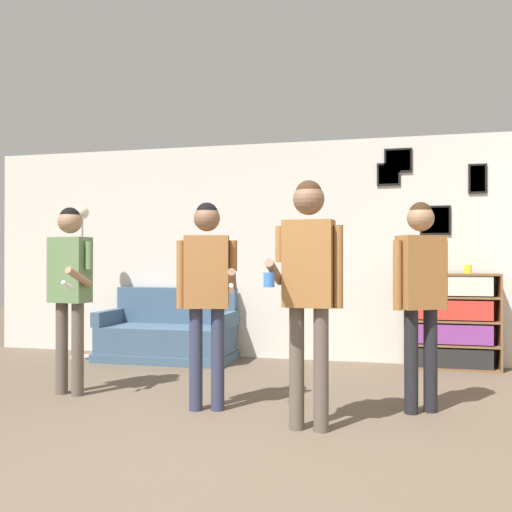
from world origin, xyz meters
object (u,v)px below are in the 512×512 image
at_px(person_player_foreground_center, 207,282).
at_px(person_spectator_near_bookshelf, 421,283).
at_px(couch, 168,336).
at_px(person_player_foreground_left, 70,279).
at_px(bookshelf, 451,321).
at_px(person_watcher_holding_cup, 309,274).
at_px(drinking_cup, 468,269).
at_px(floor_lamp, 82,263).

height_order(person_player_foreground_center, person_spectator_near_bookshelf, person_player_foreground_center).
height_order(couch, person_player_foreground_left, person_player_foreground_left).
relative_size(bookshelf, person_watcher_holding_cup, 0.60).
xyz_separation_m(couch, person_spectator_near_bookshelf, (2.93, -1.81, 0.76)).
xyz_separation_m(person_player_foreground_left, person_spectator_near_bookshelf, (3.10, 0.12, -0.01)).
relative_size(couch, person_player_foreground_left, 0.96).
distance_m(person_player_foreground_center, drinking_cup, 3.29).
distance_m(couch, person_watcher_holding_cup, 3.38).
xyz_separation_m(couch, floor_lamp, (-1.08, -0.17, 0.91)).
relative_size(couch, bookshelf, 1.53).
distance_m(floor_lamp, person_spectator_near_bookshelf, 4.34).
bearing_deg(person_player_foreground_left, drinking_cup, 29.85).
bearing_deg(person_spectator_near_bookshelf, drinking_cup, 73.33).
bearing_deg(person_spectator_near_bookshelf, bookshelf, 78.10).
bearing_deg(floor_lamp, person_watcher_holding_cup, -36.00).
xyz_separation_m(person_spectator_near_bookshelf, drinking_cup, (0.60, 2.01, 0.08)).
bearing_deg(person_player_foreground_center, floor_lamp, 139.45).
xyz_separation_m(person_player_foreground_left, person_player_foreground_center, (1.39, -0.22, -0.01)).
distance_m(person_watcher_holding_cup, person_spectator_near_bookshelf, 1.07).
height_order(bookshelf, person_spectator_near_bookshelf, person_spectator_near_bookshelf).
bearing_deg(person_player_foreground_center, person_spectator_near_bookshelf, 11.12).
bearing_deg(floor_lamp, person_spectator_near_bookshelf, -22.20).
xyz_separation_m(person_player_foreground_left, person_watcher_holding_cup, (2.29, -0.57, 0.07)).
height_order(couch, bookshelf, bookshelf).
height_order(bookshelf, person_player_foreground_left, person_player_foreground_left).
bearing_deg(person_player_foreground_left, floor_lamp, 117.45).
bearing_deg(bookshelf, person_spectator_near_bookshelf, -101.90).
relative_size(bookshelf, floor_lamp, 0.56).
bearing_deg(bookshelf, person_player_foreground_center, -132.27).
xyz_separation_m(person_player_foreground_center, drinking_cup, (2.31, 2.34, 0.08)).
distance_m(person_player_foreground_center, person_watcher_holding_cup, 0.96).
xyz_separation_m(bookshelf, person_watcher_holding_cup, (-1.24, -2.69, 0.59)).
bearing_deg(person_watcher_holding_cup, couch, 130.28).
bearing_deg(person_player_foreground_center, bookshelf, 47.73).
height_order(couch, person_player_foreground_center, person_player_foreground_center).
bearing_deg(person_player_foreground_center, drinking_cup, 45.44).
distance_m(person_player_foreground_left, person_spectator_near_bookshelf, 3.10).
xyz_separation_m(floor_lamp, person_player_foreground_center, (2.31, -1.97, -0.15)).
relative_size(floor_lamp, person_spectator_near_bookshelf, 1.12).
height_order(floor_lamp, drinking_cup, floor_lamp).
distance_m(couch, person_player_foreground_center, 2.58).
height_order(bookshelf, floor_lamp, floor_lamp).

